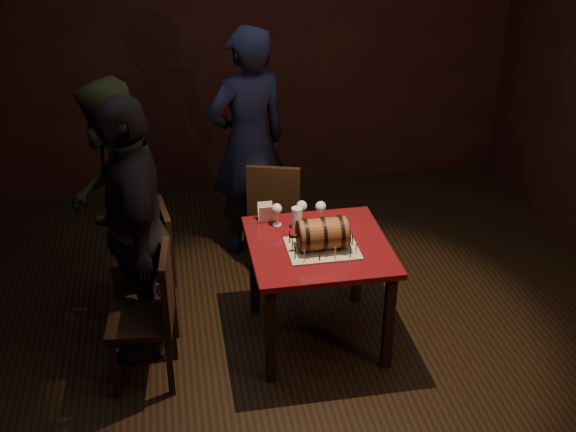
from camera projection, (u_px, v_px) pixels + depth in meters
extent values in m
plane|color=black|center=(296.00, 339.00, 5.00)|extent=(5.00, 5.00, 0.00)
cube|color=black|center=(246.00, 44.00, 6.49)|extent=(5.00, 0.04, 2.80)
cube|color=#440B10|center=(319.00, 246.00, 4.68)|extent=(0.90, 0.90, 0.04)
cube|color=black|center=(271.00, 335.00, 4.47)|extent=(0.06, 0.06, 0.71)
cube|color=black|center=(389.00, 322.00, 4.58)|extent=(0.06, 0.06, 0.71)
cube|color=black|center=(254.00, 269.00, 5.12)|extent=(0.06, 0.06, 0.71)
cube|color=black|center=(358.00, 260.00, 5.24)|extent=(0.06, 0.06, 0.71)
cube|color=#ACA28B|center=(322.00, 248.00, 4.61)|extent=(0.45, 0.35, 0.01)
cylinder|color=brown|center=(323.00, 234.00, 4.55)|extent=(0.30, 0.20, 0.20)
cylinder|color=black|center=(305.00, 235.00, 4.54)|extent=(0.02, 0.22, 0.22)
cylinder|color=black|center=(323.00, 234.00, 4.55)|extent=(0.02, 0.22, 0.22)
cylinder|color=black|center=(340.00, 232.00, 4.57)|extent=(0.02, 0.22, 0.22)
cylinder|color=black|center=(299.00, 236.00, 4.53)|extent=(0.01, 0.19, 0.19)
cylinder|color=black|center=(347.00, 232.00, 4.58)|extent=(0.01, 0.19, 0.19)
cylinder|color=black|center=(295.00, 236.00, 4.53)|extent=(0.04, 0.02, 0.02)
sphere|color=black|center=(292.00, 237.00, 4.52)|extent=(0.03, 0.03, 0.03)
cylinder|color=#D9C281|center=(304.00, 256.00, 4.44)|extent=(0.01, 0.01, 0.08)
cylinder|color=black|center=(304.00, 250.00, 4.41)|extent=(0.00, 0.00, 0.01)
cylinder|color=black|center=(320.00, 255.00, 4.45)|extent=(0.01, 0.01, 0.08)
cylinder|color=black|center=(320.00, 248.00, 4.43)|extent=(0.00, 0.00, 0.01)
cylinder|color=#D9C281|center=(335.00, 253.00, 4.47)|extent=(0.01, 0.01, 0.08)
cylinder|color=black|center=(335.00, 247.00, 4.44)|extent=(0.00, 0.00, 0.01)
cylinder|color=black|center=(350.00, 252.00, 4.48)|extent=(0.01, 0.01, 0.08)
cylinder|color=black|center=(351.00, 245.00, 4.46)|extent=(0.00, 0.00, 0.01)
cylinder|color=#D9C281|center=(356.00, 247.00, 4.53)|extent=(0.01, 0.01, 0.08)
cylinder|color=black|center=(356.00, 241.00, 4.51)|extent=(0.00, 0.00, 0.01)
cylinder|color=black|center=(352.00, 239.00, 4.61)|extent=(0.01, 0.01, 0.08)
cylinder|color=black|center=(353.00, 233.00, 4.59)|extent=(0.00, 0.00, 0.01)
cylinder|color=#D9C281|center=(348.00, 232.00, 4.70)|extent=(0.01, 0.01, 0.08)
cylinder|color=black|center=(349.00, 226.00, 4.68)|extent=(0.00, 0.00, 0.01)
cylinder|color=black|center=(339.00, 229.00, 4.73)|extent=(0.01, 0.01, 0.08)
cylinder|color=black|center=(340.00, 223.00, 4.71)|extent=(0.00, 0.00, 0.01)
cylinder|color=#D9C281|center=(325.00, 230.00, 4.72)|extent=(0.01, 0.01, 0.08)
cylinder|color=black|center=(325.00, 224.00, 4.69)|extent=(0.00, 0.00, 0.01)
cylinder|color=black|center=(310.00, 232.00, 4.70)|extent=(0.01, 0.01, 0.08)
cylinder|color=black|center=(311.00, 226.00, 4.68)|extent=(0.00, 0.00, 0.01)
cylinder|color=#D9C281|center=(296.00, 233.00, 4.69)|extent=(0.01, 0.01, 0.08)
cylinder|color=black|center=(296.00, 227.00, 4.66)|extent=(0.00, 0.00, 0.01)
cylinder|color=black|center=(290.00, 237.00, 4.64)|extent=(0.01, 0.01, 0.08)
cylinder|color=black|center=(290.00, 231.00, 4.62)|extent=(0.00, 0.00, 0.01)
cylinder|color=#D9C281|center=(292.00, 245.00, 4.55)|extent=(0.01, 0.01, 0.08)
cylinder|color=black|center=(292.00, 239.00, 4.53)|extent=(0.00, 0.00, 0.01)
cylinder|color=black|center=(295.00, 253.00, 4.47)|extent=(0.01, 0.01, 0.08)
cylinder|color=black|center=(295.00, 246.00, 4.45)|extent=(0.00, 0.00, 0.01)
cylinder|color=silver|center=(277.00, 225.00, 4.88)|extent=(0.06, 0.06, 0.01)
cylinder|color=silver|center=(277.00, 218.00, 4.86)|extent=(0.01, 0.01, 0.09)
sphere|color=silver|center=(277.00, 209.00, 4.83)|extent=(0.07, 0.07, 0.07)
sphere|color=#591114|center=(277.00, 210.00, 4.83)|extent=(0.05, 0.05, 0.05)
cylinder|color=silver|center=(302.00, 222.00, 4.92)|extent=(0.06, 0.06, 0.01)
cylinder|color=silver|center=(302.00, 216.00, 4.90)|extent=(0.01, 0.01, 0.09)
sphere|color=silver|center=(302.00, 206.00, 4.86)|extent=(0.07, 0.07, 0.07)
cylinder|color=silver|center=(320.00, 222.00, 4.91)|extent=(0.06, 0.06, 0.01)
cylinder|color=silver|center=(320.00, 216.00, 4.89)|extent=(0.01, 0.01, 0.09)
sphere|color=silver|center=(321.00, 206.00, 4.85)|extent=(0.07, 0.07, 0.07)
sphere|color=#BF594C|center=(321.00, 207.00, 4.86)|extent=(0.05, 0.05, 0.05)
cylinder|color=silver|center=(297.00, 218.00, 4.82)|extent=(0.07, 0.07, 0.15)
cylinder|color=#9E5414|center=(297.00, 220.00, 4.82)|extent=(0.06, 0.06, 0.11)
cylinder|color=white|center=(297.00, 212.00, 4.79)|extent=(0.06, 0.06, 0.02)
cube|color=black|center=(277.00, 213.00, 5.66)|extent=(0.50, 0.50, 0.04)
cube|color=black|center=(301.00, 230.00, 5.91)|extent=(0.04, 0.04, 0.43)
cube|color=black|center=(260.00, 227.00, 5.94)|extent=(0.04, 0.04, 0.43)
cube|color=black|center=(296.00, 251.00, 5.61)|extent=(0.04, 0.04, 0.43)
cube|color=black|center=(253.00, 249.00, 5.65)|extent=(0.04, 0.04, 0.43)
cube|color=black|center=(273.00, 195.00, 5.39)|extent=(0.39, 0.16, 0.46)
cube|color=black|center=(142.00, 274.00, 4.90)|extent=(0.45, 0.45, 0.04)
cube|color=black|center=(118.00, 293.00, 5.11)|extent=(0.04, 0.04, 0.43)
cube|color=black|center=(124.00, 321.00, 4.83)|extent=(0.04, 0.04, 0.43)
cube|color=black|center=(166.00, 285.00, 5.20)|extent=(0.04, 0.04, 0.43)
cube|color=black|center=(174.00, 311.00, 4.92)|extent=(0.04, 0.04, 0.43)
cube|color=black|center=(166.00, 238.00, 4.83)|extent=(0.10, 0.40, 0.46)
cube|color=black|center=(141.00, 320.00, 4.44)|extent=(0.43, 0.43, 0.04)
cube|color=black|center=(120.00, 335.00, 4.69)|extent=(0.04, 0.04, 0.43)
cube|color=black|center=(114.00, 370.00, 4.39)|extent=(0.04, 0.04, 0.43)
cube|color=black|center=(173.00, 332.00, 4.71)|extent=(0.04, 0.04, 0.43)
cube|color=black|center=(170.00, 367.00, 4.42)|extent=(0.04, 0.04, 0.43)
cube|color=black|center=(167.00, 285.00, 4.34)|extent=(0.07, 0.40, 0.46)
imported|color=#191B33|center=(248.00, 143.00, 5.67)|extent=(0.79, 0.66, 1.86)
imported|color=#30391C|center=(114.00, 201.00, 4.96)|extent=(0.73, 0.89, 1.71)
imported|color=black|center=(135.00, 230.00, 4.53)|extent=(0.54, 1.09, 1.79)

